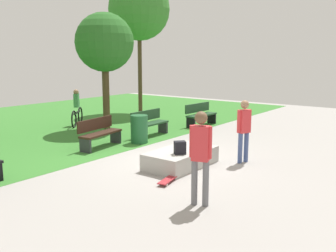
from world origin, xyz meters
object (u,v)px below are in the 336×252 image
Objects in this scene: cyclist_on_bicycle at (77,110)px; skateboard_by_ledge at (169,179)px; backpack_on_ledge at (180,148)px; tree_leaning_ash at (139,10)px; park_bench_far_left at (200,114)px; skater_performing_trick at (244,127)px; trash_bin at (139,129)px; tree_tall_oak at (104,43)px; concrete_ledge at (181,158)px; skater_watching at (201,151)px; park_bench_near_path at (149,123)px; park_bench_near_lamppost at (99,132)px.

skateboard_by_ledge is at bearing -114.92° from cyclist_on_bicycle.
tree_leaning_ash is (7.09, 7.58, 4.49)m from backpack_on_ledge.
park_bench_far_left is at bearing 69.80° from backpack_on_ledge.
skater_performing_trick is at bearing -122.68° from tree_leaning_ash.
backpack_on_ledge is 0.35× the size of trash_bin.
skater_performing_trick is at bearing -100.68° from tree_tall_oak.
concrete_ledge is 0.44× the size of tree_tall_oak.
skater_watching reaches higher than park_bench_far_left.
skater_performing_trick is 0.25× the size of tree_leaning_ash.
park_bench_far_left is 1.76× the size of trash_bin.
tree_leaning_ash is at bearing 47.55° from concrete_ledge.
concrete_ledge is 6.19× the size of backpack_on_ledge.
park_bench_near_path is 3.66m from tree_tall_oak.
park_bench_near_lamppost is at bearing 175.11° from park_bench_far_left.
park_bench_far_left is 4.74m from tree_tall_oak.
skater_performing_trick is 0.93× the size of skater_watching.
skater_watching is 9.62m from cyclist_on_bicycle.
tree_leaning_ash reaches higher than park_bench_near_lamppost.
skater_watching is 6.55m from park_bench_near_path.
skater_watching is 0.27× the size of tree_leaning_ash.
cyclist_on_bicycle is at bearing 65.08° from skateboard_by_ledge.
backpack_on_ledge reaches higher than concrete_ledge.
park_bench_near_path is 0.99× the size of park_bench_far_left.
trash_bin is (1.24, -0.56, -0.02)m from park_bench_near_lamppost.
skateboard_by_ledge is 0.54× the size of cyclist_on_bicycle.
backpack_on_ledge is 0.39× the size of skateboard_by_ledge.
skater_performing_trick is 1.82× the size of trash_bin.
cyclist_on_bicycle is at bearing 126.41° from park_bench_far_left.
tree_tall_oak is (-4.21, -1.95, -1.77)m from tree_leaning_ash.
cyclist_on_bicycle is (4.15, 8.67, -0.44)m from skater_watching.
park_bench_far_left is 3.90m from trash_bin.
park_bench_far_left is at bearing -44.02° from tree_tall_oak.
backpack_on_ledge is 0.18× the size of skater_watching.
cyclist_on_bicycle is (-0.29, 1.46, -2.68)m from tree_tall_oak.
park_bench_far_left is 0.98× the size of park_bench_near_lamppost.
skater_watching is (-1.56, -1.58, 0.48)m from backpack_on_ledge.
tree_leaning_ash is at bearing 72.19° from park_bench_far_left.
tree_leaning_ash reaches higher than skater_watching.
skateboard_by_ledge is at bearing -153.02° from park_bench_far_left.
cyclist_on_bicycle reaches higher than trash_bin.
park_bench_near_lamppost reaches higher than backpack_on_ledge.
tree_leaning_ash is 6.35m from cyclist_on_bicycle.
park_bench_near_path reaches higher than concrete_ledge.
concrete_ledge is 3.00m from trash_bin.
skater_watching is 5.44m from park_bench_near_lamppost.
cyclist_on_bicycle reaches higher than park_bench_far_left.
skateboard_by_ledge is at bearing -122.11° from tree_tall_oak.
cyclist_on_bicycle is at bearing -173.75° from tree_leaning_ash.
park_bench_near_path is 1.75× the size of trash_bin.
tree_tall_oak is 3.06m from cyclist_on_bicycle.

